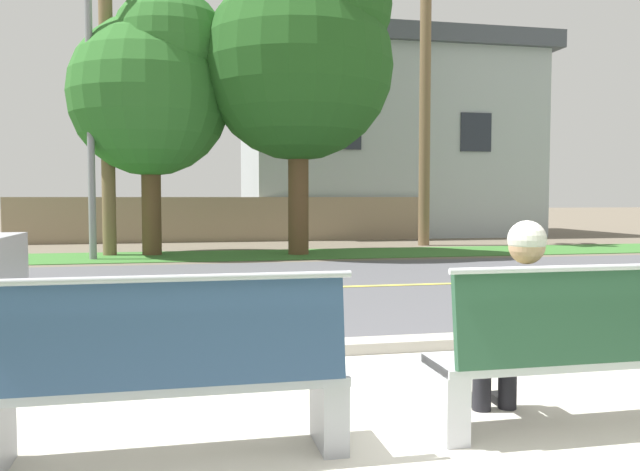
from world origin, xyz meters
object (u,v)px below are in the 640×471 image
object	(u,v)px
bench_right	(587,355)
shade_tree_far_left	(155,84)
streetlamp	(91,67)
bench_left	(168,378)
seated_person_olive	(517,315)
shade_tree_left	(305,51)

from	to	relation	value
bench_right	shade_tree_far_left	size ratio (longest dim) A/B	0.30
bench_right	shade_tree_far_left	distance (m)	13.46
streetlamp	bench_left	bearing A→B (deg)	-81.09
seated_person_olive	bench_left	bearing A→B (deg)	-175.23
seated_person_olive	streetlamp	distance (m)	12.96
bench_left	streetlamp	xyz separation A→B (m)	(-1.88, 11.98, 3.83)
streetlamp	bench_right	bearing A→B (deg)	-70.31
seated_person_olive	shade_tree_far_left	distance (m)	13.17
shade_tree_far_left	shade_tree_left	distance (m)	3.63
bench_left	streetlamp	world-z (taller)	streetlamp
bench_right	seated_person_olive	bearing A→B (deg)	154.52
bench_left	bench_right	xyz separation A→B (m)	(2.41, 0.00, 0.00)
streetlamp	shade_tree_left	distance (m)	4.88
bench_left	seated_person_olive	bearing A→B (deg)	4.77
shade_tree_far_left	seated_person_olive	bearing A→B (deg)	-78.33
seated_person_olive	shade_tree_left	bearing A→B (deg)	85.57
bench_right	streetlamp	bearing A→B (deg)	109.69
seated_person_olive	streetlamp	xyz separation A→B (m)	(-3.93, 11.81, 3.61)
bench_left	seated_person_olive	world-z (taller)	seated_person_olive
bench_right	streetlamp	world-z (taller)	streetlamp
bench_right	shade_tree_far_left	bearing A→B (deg)	103.07
seated_person_olive	shade_tree_far_left	bearing A→B (deg)	101.67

